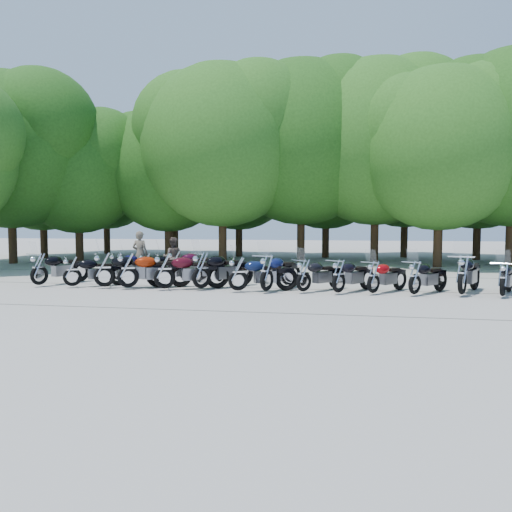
% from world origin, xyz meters
% --- Properties ---
extents(ground, '(90.00, 90.00, 0.00)m').
position_xyz_m(ground, '(0.00, 0.00, 0.00)').
color(ground, '#A09A90').
rests_on(ground, ground).
extents(tree_0, '(7.50, 7.50, 9.21)m').
position_xyz_m(tree_0, '(-15.42, 12.98, 5.45)').
color(tree_0, '#3A2614').
rests_on(tree_0, ground).
extents(tree_1, '(6.97, 6.97, 8.55)m').
position_xyz_m(tree_1, '(-12.04, 11.24, 5.06)').
color(tree_1, '#3A2614').
rests_on(tree_1, ground).
extents(tree_2, '(7.31, 7.31, 8.97)m').
position_xyz_m(tree_2, '(-7.25, 12.84, 5.31)').
color(tree_2, '#3A2614').
rests_on(tree_2, ground).
extents(tree_3, '(8.70, 8.70, 10.67)m').
position_xyz_m(tree_3, '(-3.57, 11.24, 6.32)').
color(tree_3, '#3A2614').
rests_on(tree_3, ground).
extents(tree_4, '(9.13, 9.13, 11.20)m').
position_xyz_m(tree_4, '(0.54, 13.09, 6.64)').
color(tree_4, '#3A2614').
rests_on(tree_4, ground).
extents(tree_5, '(9.04, 9.04, 11.10)m').
position_xyz_m(tree_5, '(4.61, 13.20, 6.57)').
color(tree_5, '#3A2614').
rests_on(tree_5, ground).
extents(tree_6, '(8.00, 8.00, 9.82)m').
position_xyz_m(tree_6, '(7.55, 10.82, 5.81)').
color(tree_6, '#3A2614').
rests_on(tree_6, ground).
extents(tree_9, '(7.59, 7.59, 9.32)m').
position_xyz_m(tree_9, '(-13.53, 17.59, 5.52)').
color(tree_9, '#3A2614').
rests_on(tree_9, ground).
extents(tree_10, '(7.78, 7.78, 9.55)m').
position_xyz_m(tree_10, '(-8.29, 16.97, 5.66)').
color(tree_10, '#3A2614').
rests_on(tree_10, ground).
extents(tree_11, '(7.56, 7.56, 9.28)m').
position_xyz_m(tree_11, '(-3.76, 16.43, 5.49)').
color(tree_11, '#3A2614').
rests_on(tree_11, ground).
extents(tree_12, '(7.88, 7.88, 9.67)m').
position_xyz_m(tree_12, '(1.80, 16.47, 5.72)').
color(tree_12, '#3A2614').
rests_on(tree_12, ground).
extents(tree_13, '(8.31, 8.31, 10.20)m').
position_xyz_m(tree_13, '(6.69, 17.47, 6.04)').
color(tree_13, '#3A2614').
rests_on(tree_13, ground).
extents(tree_14, '(8.02, 8.02, 9.84)m').
position_xyz_m(tree_14, '(10.68, 16.09, 5.83)').
color(tree_14, '#3A2614').
rests_on(tree_14, ground).
extents(tree_17, '(8.31, 8.31, 10.20)m').
position_xyz_m(tree_17, '(-14.68, 9.00, 6.04)').
color(tree_17, '#3A2614').
rests_on(tree_17, ground).
extents(motorcycle_0, '(1.59, 2.44, 1.33)m').
position_xyz_m(motorcycle_0, '(-7.49, 0.50, 0.66)').
color(motorcycle_0, black).
rests_on(motorcycle_0, ground).
extents(motorcycle_1, '(2.15, 1.78, 1.22)m').
position_xyz_m(motorcycle_1, '(-6.21, 0.45, 0.61)').
color(motorcycle_1, black).
rests_on(motorcycle_1, ground).
extents(motorcycle_2, '(2.58, 1.62, 1.40)m').
position_xyz_m(motorcycle_2, '(-5.03, 0.45, 0.70)').
color(motorcycle_2, black).
rests_on(motorcycle_2, ground).
extents(motorcycle_3, '(2.52, 1.88, 1.40)m').
position_xyz_m(motorcycle_3, '(-4.16, 0.39, 0.70)').
color(motorcycle_3, maroon).
rests_on(motorcycle_3, ground).
extents(motorcycle_4, '(2.54, 1.77, 1.39)m').
position_xyz_m(motorcycle_4, '(-2.86, 0.37, 0.70)').
color(motorcycle_4, '#3D0812').
rests_on(motorcycle_4, ground).
extents(motorcycle_5, '(2.17, 2.46, 1.43)m').
position_xyz_m(motorcycle_5, '(-1.67, 0.60, 0.71)').
color(motorcycle_5, black).
rests_on(motorcycle_5, ground).
extents(motorcycle_6, '(2.36, 1.60, 1.29)m').
position_xyz_m(motorcycle_6, '(-0.37, 0.34, 0.64)').
color(motorcycle_6, '#0C1738').
rests_on(motorcycle_6, ground).
extents(motorcycle_7, '(1.64, 2.56, 1.39)m').
position_xyz_m(motorcycle_7, '(0.54, 0.39, 0.70)').
color(motorcycle_7, '#0E1540').
rests_on(motorcycle_7, ground).
extents(motorcycle_8, '(1.91, 2.08, 1.22)m').
position_xyz_m(motorcycle_8, '(1.71, 0.54, 0.61)').
color(motorcycle_8, black).
rests_on(motorcycle_8, ground).
extents(motorcycle_9, '(1.81, 2.18, 1.24)m').
position_xyz_m(motorcycle_9, '(2.80, 0.45, 0.62)').
color(motorcycle_9, black).
rests_on(motorcycle_9, ground).
extents(motorcycle_10, '(1.79, 2.07, 1.19)m').
position_xyz_m(motorcycle_10, '(3.87, 0.56, 0.60)').
color(motorcycle_10, '#92050A').
rests_on(motorcycle_10, ground).
extents(motorcycle_11, '(1.85, 2.11, 1.22)m').
position_xyz_m(motorcycle_11, '(5.09, 0.50, 0.61)').
color(motorcycle_11, black).
rests_on(motorcycle_11, ground).
extents(motorcycle_12, '(1.75, 2.62, 1.43)m').
position_xyz_m(motorcycle_12, '(6.49, 0.66, 0.71)').
color(motorcycle_12, black).
rests_on(motorcycle_12, ground).
extents(motorcycle_13, '(1.45, 2.24, 1.22)m').
position_xyz_m(motorcycle_13, '(7.62, 0.57, 0.61)').
color(motorcycle_13, black).
rests_on(motorcycle_13, ground).
extents(motorcycle_14, '(2.02, 1.89, 1.20)m').
position_xyz_m(motorcycle_14, '(-5.85, 3.13, 0.60)').
color(motorcycle_14, '#0E0C35').
rests_on(motorcycle_14, ground).
extents(motorcycle_15, '(2.13, 1.48, 1.17)m').
position_xyz_m(motorcycle_15, '(-4.73, 3.34, 0.58)').
color(motorcycle_15, black).
rests_on(motorcycle_15, ground).
extents(motorcycle_16, '(2.40, 1.50, 1.30)m').
position_xyz_m(motorcycle_16, '(-3.45, 3.15, 0.65)').
color(motorcycle_16, '#31061B').
rests_on(motorcycle_16, ground).
extents(rider_0, '(0.74, 0.53, 1.88)m').
position_xyz_m(rider_0, '(-5.26, 4.02, 0.94)').
color(rider_0, brown).
rests_on(rider_0, ground).
extents(rider_1, '(0.93, 0.80, 1.64)m').
position_xyz_m(rider_1, '(-3.87, 4.03, 0.82)').
color(rider_1, brown).
rests_on(rider_1, ground).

